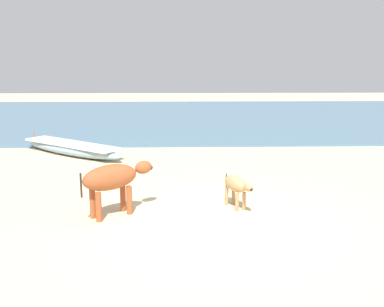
# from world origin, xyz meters

# --- Properties ---
(ground) EXTENTS (80.00, 80.00, 0.00)m
(ground) POSITION_xyz_m (0.00, 0.00, 0.00)
(ground) COLOR beige
(sea_water) EXTENTS (60.00, 20.00, 0.08)m
(sea_water) POSITION_xyz_m (0.00, 17.88, 0.04)
(sea_water) COLOR slate
(sea_water) RESTS_ON ground
(fishing_boat_2) EXTENTS (4.30, 3.60, 0.62)m
(fishing_boat_2) POSITION_xyz_m (-4.40, 6.65, 0.23)
(fishing_boat_2) COLOR #8CA5B7
(fishing_boat_2) RESTS_ON ground
(cow_adult_rust) EXTENTS (1.49, 1.25, 1.09)m
(cow_adult_rust) POSITION_xyz_m (-2.01, 0.50, 0.78)
(cow_adult_rust) COLOR #9E4C28
(cow_adult_rust) RESTS_ON ground
(calf_near_tan) EXTENTS (0.62, 1.06, 0.71)m
(calf_near_tan) POSITION_xyz_m (0.57, 0.89, 0.51)
(calf_near_tan) COLOR tan
(calf_near_tan) RESTS_ON ground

